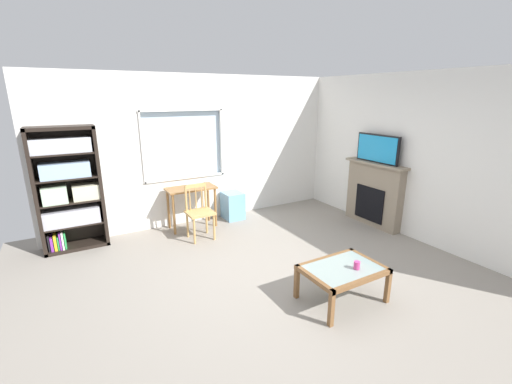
{
  "coord_description": "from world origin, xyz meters",
  "views": [
    {
      "loc": [
        -2.14,
        -3.34,
        2.3
      ],
      "look_at": [
        0.14,
        0.65,
        0.97
      ],
      "focal_mm": 23.69,
      "sensor_mm": 36.0,
      "label": 1
    }
  ],
  "objects_px": {
    "plastic_drawer_unit": "(233,205)",
    "wooden_chair": "(199,211)",
    "desk_under_window": "(191,195)",
    "tv": "(378,149)",
    "coffee_table": "(343,272)",
    "fireplace": "(374,194)",
    "bookshelf": "(68,188)",
    "sippy_cup": "(357,265)"
  },
  "relations": [
    {
      "from": "desk_under_window",
      "to": "wooden_chair",
      "type": "distance_m",
      "value": 0.54
    },
    {
      "from": "wooden_chair",
      "to": "sippy_cup",
      "type": "relative_size",
      "value": 10.0
    },
    {
      "from": "bookshelf",
      "to": "tv",
      "type": "distance_m",
      "value": 5.04
    },
    {
      "from": "wooden_chair",
      "to": "tv",
      "type": "bearing_deg",
      "value": -18.39
    },
    {
      "from": "plastic_drawer_unit",
      "to": "fireplace",
      "type": "distance_m",
      "value": 2.61
    },
    {
      "from": "bookshelf",
      "to": "fireplace",
      "type": "relative_size",
      "value": 1.52
    },
    {
      "from": "desk_under_window",
      "to": "coffee_table",
      "type": "distance_m",
      "value": 3.11
    },
    {
      "from": "plastic_drawer_unit",
      "to": "fireplace",
      "type": "relative_size",
      "value": 0.42
    },
    {
      "from": "fireplace",
      "to": "bookshelf",
      "type": "bearing_deg",
      "value": 161.48
    },
    {
      "from": "plastic_drawer_unit",
      "to": "coffee_table",
      "type": "height_order",
      "value": "plastic_drawer_unit"
    },
    {
      "from": "desk_under_window",
      "to": "fireplace",
      "type": "relative_size",
      "value": 0.7
    },
    {
      "from": "fireplace",
      "to": "coffee_table",
      "type": "bearing_deg",
      "value": -145.13
    },
    {
      "from": "plastic_drawer_unit",
      "to": "sippy_cup",
      "type": "bearing_deg",
      "value": -89.96
    },
    {
      "from": "desk_under_window",
      "to": "fireplace",
      "type": "distance_m",
      "value": 3.27
    },
    {
      "from": "plastic_drawer_unit",
      "to": "sippy_cup",
      "type": "distance_m",
      "value": 3.18
    },
    {
      "from": "bookshelf",
      "to": "fireplace",
      "type": "xyz_separation_m",
      "value": [
        4.78,
        -1.6,
        -0.38
      ]
    },
    {
      "from": "fireplace",
      "to": "desk_under_window",
      "type": "bearing_deg",
      "value": 152.84
    },
    {
      "from": "wooden_chair",
      "to": "sippy_cup",
      "type": "height_order",
      "value": "wooden_chair"
    },
    {
      "from": "desk_under_window",
      "to": "sippy_cup",
      "type": "distance_m",
      "value": 3.23
    },
    {
      "from": "desk_under_window",
      "to": "plastic_drawer_unit",
      "type": "bearing_deg",
      "value": 3.45
    },
    {
      "from": "wooden_chair",
      "to": "sippy_cup",
      "type": "bearing_deg",
      "value": -71.24
    },
    {
      "from": "desk_under_window",
      "to": "sippy_cup",
      "type": "relative_size",
      "value": 9.53
    },
    {
      "from": "wooden_chair",
      "to": "coffee_table",
      "type": "bearing_deg",
      "value": -72.75
    },
    {
      "from": "desk_under_window",
      "to": "fireplace",
      "type": "xyz_separation_m",
      "value": [
        2.91,
        -1.49,
        -0.02
      ]
    },
    {
      "from": "bookshelf",
      "to": "plastic_drawer_unit",
      "type": "xyz_separation_m",
      "value": [
        2.7,
        -0.06,
        -0.7
      ]
    },
    {
      "from": "tv",
      "to": "coffee_table",
      "type": "bearing_deg",
      "value": -144.91
    },
    {
      "from": "fireplace",
      "to": "sippy_cup",
      "type": "height_order",
      "value": "fireplace"
    },
    {
      "from": "tv",
      "to": "coffee_table",
      "type": "relative_size",
      "value": 0.97
    },
    {
      "from": "coffee_table",
      "to": "sippy_cup",
      "type": "bearing_deg",
      "value": -43.29
    },
    {
      "from": "fireplace",
      "to": "sippy_cup",
      "type": "xyz_separation_m",
      "value": [
        -2.08,
        -1.63,
        -0.12
      ]
    },
    {
      "from": "tv",
      "to": "sippy_cup",
      "type": "bearing_deg",
      "value": -141.74
    },
    {
      "from": "wooden_chair",
      "to": "tv",
      "type": "distance_m",
      "value": 3.25
    },
    {
      "from": "fireplace",
      "to": "plastic_drawer_unit",
      "type": "bearing_deg",
      "value": 143.45
    },
    {
      "from": "plastic_drawer_unit",
      "to": "wooden_chair",
      "type": "bearing_deg",
      "value": -147.44
    },
    {
      "from": "bookshelf",
      "to": "coffee_table",
      "type": "xyz_separation_m",
      "value": [
        2.59,
        -3.13,
        -0.6
      ]
    },
    {
      "from": "tv",
      "to": "coffee_table",
      "type": "distance_m",
      "value": 2.85
    },
    {
      "from": "fireplace",
      "to": "tv",
      "type": "xyz_separation_m",
      "value": [
        -0.02,
        0.0,
        0.82
      ]
    },
    {
      "from": "plastic_drawer_unit",
      "to": "sippy_cup",
      "type": "relative_size",
      "value": 5.73
    },
    {
      "from": "bookshelf",
      "to": "plastic_drawer_unit",
      "type": "relative_size",
      "value": 3.63
    },
    {
      "from": "desk_under_window",
      "to": "plastic_drawer_unit",
      "type": "relative_size",
      "value": 1.66
    },
    {
      "from": "coffee_table",
      "to": "sippy_cup",
      "type": "relative_size",
      "value": 10.0
    },
    {
      "from": "plastic_drawer_unit",
      "to": "fireplace",
      "type": "height_order",
      "value": "fireplace"
    }
  ]
}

